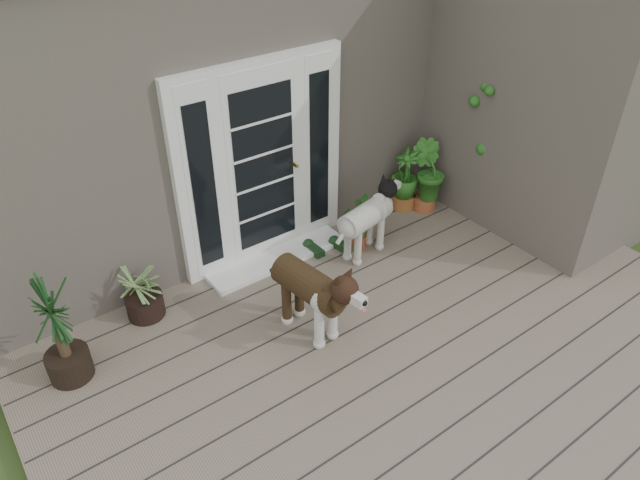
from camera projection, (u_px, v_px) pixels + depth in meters
deck at (419, 365)px, 5.24m from camera, size 6.20×4.60×0.12m
house_main at (186, 71)px, 7.20m from camera, size 7.40×4.00×3.10m
house_wing at (551, 96)px, 6.52m from camera, size 1.60×2.40×3.10m
door_unit at (262, 164)px, 5.95m from camera, size 1.90×0.14×2.15m
door_step at (277, 257)px, 6.42m from camera, size 1.60×0.40×0.05m
brindle_dog at (309, 297)px, 5.30m from camera, size 0.54×1.01×0.80m
white_dog at (365, 227)px, 6.32m from camera, size 0.90×0.53×0.71m
spider_plant at (142, 289)px, 5.52m from camera, size 0.79×0.79×0.63m
yucca at (58, 332)px, 4.78m from camera, size 0.84×0.84×1.00m
herb_a at (356, 228)px, 6.49m from camera, size 0.52×0.52×0.50m
herb_b at (426, 185)px, 7.10m from camera, size 0.59×0.59×0.67m
herb_c at (404, 184)px, 7.15m from camera, size 0.45×0.45×0.63m
sapling at (485, 148)px, 6.72m from camera, size 0.63×0.63×1.74m
clog_left at (341, 245)px, 6.57m from camera, size 0.23×0.35×0.10m
clog_right at (314, 249)px, 6.51m from camera, size 0.16×0.32×0.09m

